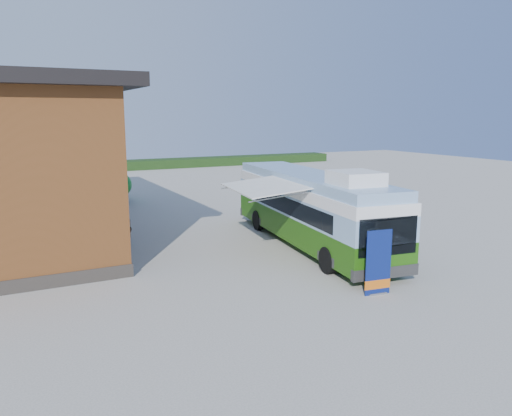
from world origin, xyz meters
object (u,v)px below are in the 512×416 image
person_b (125,228)px  bus (310,206)px  slurry_tanker (109,183)px  banner (378,269)px  person_a (100,204)px  picnic_table (329,234)px

person_b → bus: bearing=75.3°
person_b → slurry_tanker: (1.89, 13.44, 0.44)m
banner → bus: bearing=84.0°
banner → slurry_tanker: size_ratio=0.39×
person_a → banner: bearing=-125.9°
picnic_table → person_b: size_ratio=0.93×
person_a → slurry_tanker: size_ratio=0.33×
banner → person_a: banner is taller
picnic_table → person_b: 9.49m
banner → person_b: size_ratio=1.41×
bus → person_a: 12.81m
banner → person_b: bearing=127.3°
bus → picnic_table: 1.56m
picnic_table → person_b: bearing=148.3°
picnic_table → slurry_tanker: size_ratio=0.26×
person_a → person_b: (0.07, -6.19, -0.17)m
picnic_table → person_b: person_b is taller
picnic_table → slurry_tanker: (-6.32, 18.19, 0.63)m
slurry_tanker → person_b: bearing=-106.8°
banner → person_a: 17.87m
banner → person_b: 12.22m
banner → person_b: banner is taller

